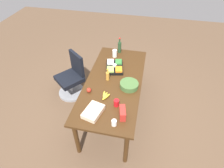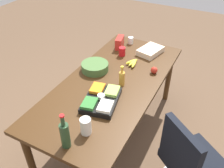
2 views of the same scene
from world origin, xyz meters
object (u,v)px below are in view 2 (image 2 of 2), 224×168
Objects in this scene: office_chair at (189,168)px; apple_red at (154,70)px; chip_bag_red at (120,43)px; sheet_cake at (150,51)px; dressing_bottle at (122,78)px; wine_bottle at (65,135)px; conference_table at (113,87)px; mayo_jar at (86,126)px; salad_bowl at (95,67)px; red_solo_cup at (122,52)px; paper_cup at (131,40)px; banana_bunch at (133,63)px; veggie_tray at (101,99)px.

apple_red is at bearing -137.98° from office_chair.
sheet_cake is (-0.03, 0.41, -0.04)m from chip_bag_red.
sheet_cake is at bearing 177.70° from dressing_bottle.
apple_red is 1.30m from wine_bottle.
conference_table is at bearing -175.21° from wine_bottle.
office_chair is at bearing 115.06° from mayo_jar.
salad_bowl is 0.94× the size of wine_bottle.
red_solo_cup is at bearing -167.35° from mayo_jar.
office_chair is 10.32× the size of paper_cup.
conference_table is 23.19× the size of paper_cup.
chip_bag_red is 0.66× the size of salad_bowl.
red_solo_cup is 0.61m from dressing_bottle.
conference_table is 0.50m from apple_red.
chip_bag_red is 1.82× the size of red_solo_cup.
chip_bag_red is 1.68m from wine_bottle.
paper_cup is at bearing 153.92° from chip_bag_red.
wine_bottle is at bearing -11.51° from apple_red.
banana_bunch reaches higher than conference_table.
red_solo_cup is 1.45× the size of apple_red.
wine_bottle is at bearing 8.22° from paper_cup.
office_chair is 12.22× the size of apple_red.
paper_cup reaches higher than veggie_tray.
wine_bottle reaches higher than veggie_tray.
wine_bottle is at bearing -57.34° from office_chair.
paper_cup is at bearing -137.14° from office_chair.
red_solo_cup is 1.22× the size of paper_cup.
conference_table is 6.49× the size of wine_bottle.
paper_cup reaches higher than sheet_cake.
dressing_bottle is at bearing -177.95° from mayo_jar.
veggie_tray is 2.34× the size of banana_bunch.
dressing_bottle reaches higher than sheet_cake.
wine_bottle is at bearing 1.47° from veggie_tray.
chip_bag_red reaches higher than sheet_cake.
veggie_tray is 3.19× the size of mayo_jar.
chip_bag_red is 0.62m from salad_bowl.
wine_bottle reaches higher than sheet_cake.
office_chair is 1.06m from apple_red.
red_solo_cup is (0.18, 0.12, -0.02)m from chip_bag_red.
veggie_tray is (0.35, 0.06, 0.12)m from conference_table.
wine_bottle is (1.81, 0.26, 0.08)m from paper_cup.
apple_red is at bearing 158.65° from veggie_tray.
dressing_bottle is (-0.34, 0.05, 0.05)m from veggie_tray.
paper_cup is 1.83m from wine_bottle.
veggie_tray is 2.36× the size of chip_bag_red.
banana_bunch is (-0.40, 0.06, 0.11)m from conference_table.
red_solo_cup is 0.54× the size of banana_bunch.
mayo_jar is 1.15m from banana_bunch.
salad_bowl is (-0.45, -1.24, 0.48)m from office_chair.
paper_cup is (-0.17, 0.08, -0.03)m from chip_bag_red.
paper_cup is at bearing -153.45° from banana_bunch.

